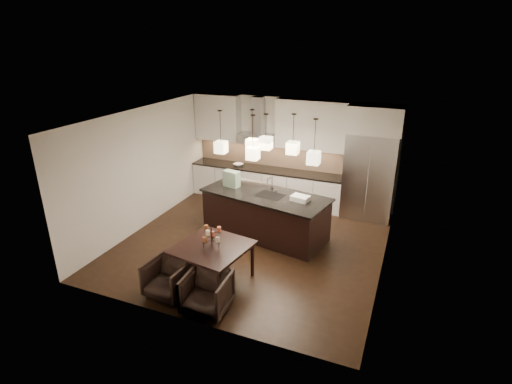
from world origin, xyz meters
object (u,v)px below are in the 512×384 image
at_px(island_body, 265,215).
at_px(armchair_left, 168,278).
at_px(dining_table, 213,264).
at_px(armchair_right, 207,293).
at_px(refrigerator, 369,176).

relative_size(island_body, armchair_left, 3.77).
xyz_separation_m(island_body, armchair_left, (-0.75, -2.76, -0.15)).
relative_size(dining_table, armchair_right, 1.65).
distance_m(refrigerator, dining_table, 4.61).
xyz_separation_m(dining_table, armchair_left, (-0.53, -0.66, -0.04)).
height_order(dining_table, armchair_right, dining_table).
bearing_deg(armchair_left, dining_table, 55.17).
bearing_deg(island_body, dining_table, -84.87).
xyz_separation_m(refrigerator, dining_table, (-2.22, -3.98, -0.71)).
bearing_deg(refrigerator, dining_table, -119.20).
xyz_separation_m(refrigerator, armchair_right, (-1.92, -4.77, -0.74)).
xyz_separation_m(island_body, armchair_right, (0.08, -2.89, -0.15)).
height_order(refrigerator, island_body, refrigerator).
relative_size(armchair_left, armchair_right, 0.98).
bearing_deg(dining_table, island_body, 92.74).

